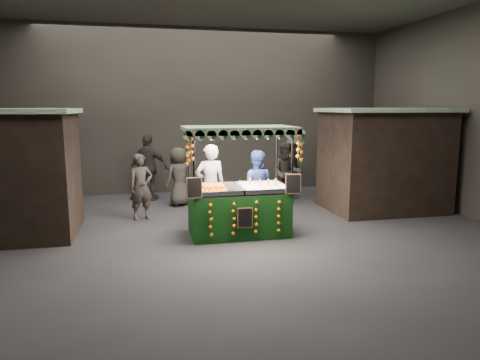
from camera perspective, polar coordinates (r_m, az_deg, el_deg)
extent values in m
plane|color=black|center=(9.06, -1.96, -7.35)|extent=(12.00, 12.00, 0.00)
cube|color=black|center=(13.62, -5.91, 8.94)|extent=(12.00, 0.10, 5.00)
cube|color=black|center=(3.86, 11.61, 7.42)|extent=(12.00, 0.10, 5.00)
cube|color=black|center=(10.03, -28.71, 0.45)|extent=(2.80, 2.00, 2.50)
cube|color=black|center=(11.75, 18.20, 2.31)|extent=(2.80, 2.00, 2.50)
cube|color=#0F481C|center=(11.67, 18.53, 8.66)|extent=(3.00, 2.20, 0.10)
cube|color=black|center=(9.08, -0.17, -4.34)|extent=(1.99, 1.09, 0.90)
cube|color=silver|center=(8.98, -0.17, -1.43)|extent=(1.99, 1.09, 0.04)
cylinder|color=black|center=(8.29, -5.96, -1.25)|extent=(0.05, 0.05, 2.17)
cylinder|color=black|center=(8.72, 6.78, -0.73)|extent=(0.05, 0.05, 2.17)
cylinder|color=black|center=(9.30, -6.69, -0.09)|extent=(0.05, 0.05, 2.17)
cylinder|color=black|center=(9.68, 4.78, 0.33)|extent=(0.05, 0.05, 2.17)
cube|color=#0F481C|center=(8.82, -0.18, 6.79)|extent=(2.22, 1.31, 0.07)
cube|color=white|center=(9.10, 3.17, -0.95)|extent=(0.89, 0.98, 0.07)
cube|color=black|center=(8.23, -5.99, -1.01)|extent=(0.31, 0.09, 0.40)
cube|color=black|center=(8.66, 6.96, -0.50)|extent=(0.31, 0.09, 0.40)
cube|color=black|center=(8.52, 0.66, -4.96)|extent=(0.31, 0.02, 0.40)
imported|color=gray|center=(9.71, -3.88, -0.67)|extent=(0.68, 0.47, 1.82)
imported|color=navy|center=(10.01, 2.08, -0.83)|extent=(0.96, 0.84, 1.66)
imported|color=#2D2825|center=(10.49, -12.79, -0.87)|extent=(0.66, 0.54, 1.56)
imported|color=black|center=(12.03, 6.06, 0.92)|extent=(0.98, 0.86, 1.68)
imported|color=black|center=(12.62, -11.80, 1.66)|extent=(1.20, 0.91, 1.89)
imported|color=#282521|center=(12.70, 7.22, 1.73)|extent=(1.23, 1.37, 1.84)
imported|color=#282420|center=(11.77, -8.00, 0.42)|extent=(0.92, 0.85, 1.57)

